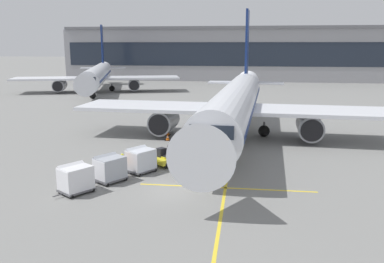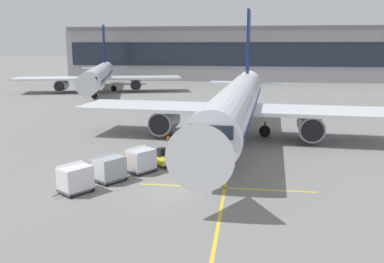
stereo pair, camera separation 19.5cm
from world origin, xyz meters
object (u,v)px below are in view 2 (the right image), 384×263
(belt_loader, at_px, (176,153))
(safety_cone_wingtip, at_px, (168,132))
(baggage_cart_lead, at_px, (140,159))
(parked_airplane, at_px, (236,104))
(safety_cone_engine_keepout, at_px, (168,138))
(baggage_cart_second, at_px, (109,168))
(ground_crew_by_loader, at_px, (122,163))
(ground_crew_by_carts, at_px, (180,152))
(distant_airplane, at_px, (99,76))
(baggage_cart_third, at_px, (75,178))

(belt_loader, distance_m, safety_cone_wingtip, 10.69)
(baggage_cart_lead, relative_size, safety_cone_wingtip, 3.88)
(belt_loader, xyz_separation_m, baggage_cart_lead, (-2.21, -2.75, 0.18))
(parked_airplane, bearing_deg, safety_cone_engine_keepout, -160.66)
(baggage_cart_second, height_order, ground_crew_by_loader, baggage_cart_second)
(baggage_cart_lead, xyz_separation_m, ground_crew_by_carts, (2.62, 2.60, -0.00))
(baggage_cart_second, bearing_deg, safety_cone_engine_keepout, 82.88)
(ground_crew_by_loader, bearing_deg, safety_cone_engine_keepout, 84.94)
(baggage_cart_second, xyz_separation_m, safety_cone_wingtip, (1.13, 15.47, -0.66))
(ground_crew_by_loader, bearing_deg, ground_crew_by_carts, 46.03)
(ground_crew_by_loader, distance_m, distant_airplane, 56.85)
(safety_cone_wingtip, bearing_deg, distant_airplane, 119.97)
(baggage_cart_second, distance_m, ground_crew_by_loader, 1.33)
(baggage_cart_second, height_order, ground_crew_by_carts, baggage_cart_second)
(ground_crew_by_carts, bearing_deg, distant_airplane, 117.31)
(belt_loader, bearing_deg, safety_cone_wingtip, 104.61)
(parked_airplane, relative_size, ground_crew_by_carts, 24.93)
(baggage_cart_lead, height_order, distant_airplane, distant_airplane)
(ground_crew_by_loader, height_order, ground_crew_by_carts, same)
(safety_cone_wingtip, bearing_deg, ground_crew_by_loader, -92.20)
(baggage_cart_lead, xyz_separation_m, safety_cone_wingtip, (-0.49, 13.09, -0.66))
(baggage_cart_third, height_order, distant_airplane, distant_airplane)
(parked_airplane, xyz_separation_m, ground_crew_by_loader, (-7.76, -14.16, -2.51))
(baggage_cart_second, bearing_deg, baggage_cart_third, -120.89)
(parked_airplane, bearing_deg, safety_cone_wingtip, 179.02)
(safety_cone_engine_keepout, relative_size, distant_airplane, 0.01)
(belt_loader, distance_m, ground_crew_by_loader, 5.11)
(baggage_cart_lead, height_order, ground_crew_by_carts, baggage_cart_lead)
(baggage_cart_second, distance_m, baggage_cart_third, 2.87)
(parked_airplane, relative_size, safety_cone_wingtip, 62.48)
(parked_airplane, distance_m, ground_crew_by_loader, 16.34)
(baggage_cart_lead, height_order, baggage_cart_second, same)
(ground_crew_by_carts, xyz_separation_m, safety_cone_wingtip, (-3.11, 10.49, -0.66))
(ground_crew_by_carts, bearing_deg, baggage_cart_lead, -135.23)
(belt_loader, xyz_separation_m, safety_cone_wingtip, (-2.69, 10.33, -0.48))
(baggage_cart_lead, distance_m, baggage_cart_third, 5.75)
(baggage_cart_second, xyz_separation_m, ground_crew_by_loader, (0.58, 1.19, -0.00))
(belt_loader, xyz_separation_m, distant_airplane, (-24.77, 48.62, 2.52))
(baggage_cart_second, bearing_deg, distant_airplane, 111.29)
(baggage_cart_lead, distance_m, safety_cone_wingtip, 13.11)
(ground_crew_by_carts, bearing_deg, belt_loader, 159.77)
(baggage_cart_third, distance_m, safety_cone_wingtip, 18.13)
(safety_cone_engine_keepout, bearing_deg, belt_loader, -74.37)
(ground_crew_by_loader, bearing_deg, baggage_cart_lead, 48.96)
(baggage_cart_lead, bearing_deg, parked_airplane, 62.60)
(parked_airplane, distance_m, safety_cone_wingtip, 7.88)
(ground_crew_by_loader, distance_m, ground_crew_by_carts, 5.27)
(baggage_cart_lead, xyz_separation_m, distant_airplane, (-22.56, 51.37, 2.35))
(ground_crew_by_loader, height_order, safety_cone_wingtip, ground_crew_by_loader)
(belt_loader, height_order, baggage_cart_lead, belt_loader)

